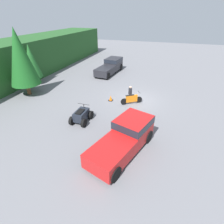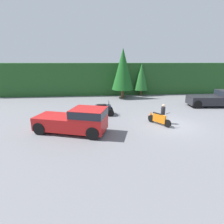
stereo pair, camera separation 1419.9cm
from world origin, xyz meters
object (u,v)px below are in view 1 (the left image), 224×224
(pickup_truck_red, at_px, (126,136))
(rider_person, at_px, (130,93))
(traffic_cone, at_px, (111,98))
(quad_atv, at_px, (81,116))
(pickup_truck_second, at_px, (111,66))
(dirt_bike, at_px, (132,99))

(pickup_truck_red, relative_size, rider_person, 3.31)
(traffic_cone, bearing_deg, quad_atv, 166.80)
(pickup_truck_red, xyz_separation_m, traffic_cone, (6.37, 3.13, -0.72))
(pickup_truck_second, relative_size, dirt_bike, 3.29)
(dirt_bike, relative_size, quad_atv, 0.93)
(pickup_truck_second, distance_m, dirt_bike, 10.27)
(rider_person, bearing_deg, pickup_truck_red, -105.05)
(pickup_truck_red, distance_m, dirt_bike, 6.48)
(quad_atv, xyz_separation_m, traffic_cone, (4.32, -1.01, -0.27))
(dirt_bike, bearing_deg, pickup_truck_second, 85.48)
(pickup_truck_red, bearing_deg, rider_person, 28.65)
(quad_atv, xyz_separation_m, rider_person, (4.70, -2.87, 0.36))
(dirt_bike, distance_m, traffic_cone, 2.12)
(dirt_bike, relative_size, traffic_cone, 3.34)
(rider_person, bearing_deg, quad_atv, -147.10)
(pickup_truck_red, height_order, traffic_cone, pickup_truck_red)
(pickup_truck_second, distance_m, rider_person, 9.81)
(pickup_truck_red, height_order, rider_person, pickup_truck_red)
(rider_person, bearing_deg, dirt_bike, -81.07)
(pickup_truck_red, relative_size, pickup_truck_second, 0.89)
(pickup_truck_red, relative_size, dirt_bike, 2.92)
(pickup_truck_red, bearing_deg, pickup_truck_second, 39.75)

